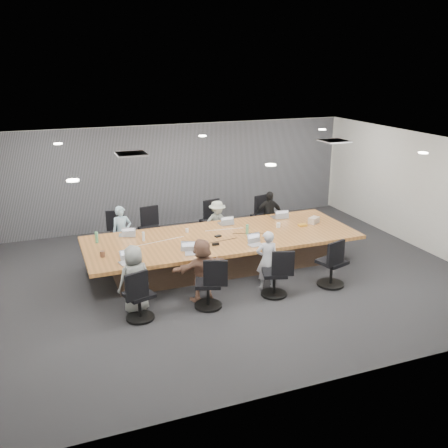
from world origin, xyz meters
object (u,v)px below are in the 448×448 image
object	(u,v)px
chair_4	(139,299)
stapler	(216,244)
chair_2	(213,225)
chair_5	(208,287)
person_4	(135,279)
laptop_5	(193,254)
person_3	(269,215)
laptop_6	(256,245)
person_5	(202,270)
mug_brown	(102,254)
chair_0	(120,237)
person_6	(267,260)
conference_table	(222,250)
person_0	(122,233)
laptop_0	(126,235)
bottle_green_right	(247,230)
chair_7	(332,266)
bottle_green_left	(97,237)
bottle_clear	(143,236)
laptop_2	(225,223)
chair_3	(263,219)
chair_6	(274,277)
snack_packet	(302,225)
laptop_4	(129,262)
chair_1	(151,232)
laptop_3	(278,217)
canvas_bag	(314,220)

from	to	relation	value
chair_4	stapler	bearing A→B (deg)	14.13
chair_2	chair_5	distance (m)	3.64
person_4	laptop_5	size ratio (longest dim) A/B	3.94
person_3	laptop_5	distance (m)	3.46
laptop_6	person_5	bearing A→B (deg)	-164.66
chair_2	mug_brown	distance (m)	3.64
chair_2	laptop_6	distance (m)	2.52
chair_0	person_6	xyz separation A→B (m)	(2.44, -3.05, 0.21)
conference_table	person_0	distance (m)	2.41
person_0	conference_table	bearing A→B (deg)	-37.27
person_0	laptop_0	xyz separation A→B (m)	(0.00, -0.55, 0.12)
bottle_green_right	mug_brown	size ratio (longest dim) A/B	1.95
chair_7	stapler	world-z (taller)	chair_7
bottle_green_left	bottle_clear	world-z (taller)	bottle_green_left
person_4	chair_4	bearing A→B (deg)	76.02
chair_4	chair_2	bearing A→B (deg)	34.36
conference_table	bottle_green_right	bearing A→B (deg)	-10.14
person_6	stapler	bearing A→B (deg)	-36.07
conference_table	person_4	xyz separation A→B (m)	(-2.23, -1.35, 0.24)
conference_table	chair_2	bearing A→B (deg)	77.69
bottle_clear	laptop_2	bearing A→B (deg)	13.22
chair_0	mug_brown	bearing A→B (deg)	86.85
chair_5	person_5	size ratio (longest dim) A/B	0.66
laptop_2	person_6	bearing A→B (deg)	91.12
laptop_2	person_5	xyz separation A→B (m)	(-1.30, -2.15, -0.13)
chair_3	laptop_0	distance (m)	3.89
stapler	chair_6	bearing A→B (deg)	-57.53
snack_packet	laptop_2	bearing A→B (deg)	153.80
stapler	laptop_4	bearing A→B (deg)	-172.01
chair_5	mug_brown	size ratio (longest dim) A/B	6.91
person_0	laptop_0	bearing A→B (deg)	-93.10
chair_1	laptop_6	distance (m)	3.03
laptop_4	bottle_green_right	distance (m)	2.87
chair_5	laptop_0	bearing A→B (deg)	132.80
chair_5	laptop_5	distance (m)	0.96
chair_4	laptop_5	xyz separation A→B (m)	(1.30, 0.90, 0.35)
chair_7	person_5	distance (m)	2.71
laptop_2	snack_packet	size ratio (longest dim) A/B	1.64
chair_0	laptop_6	xyz separation A→B (m)	(2.44, -2.50, 0.34)
chair_0	laptop_3	bearing A→B (deg)	-178.28
chair_2	laptop_0	xyz separation A→B (m)	(-2.36, -0.90, 0.31)
chair_0	mug_brown	world-z (taller)	mug_brown
chair_4	conference_table	bearing A→B (deg)	19.10
chair_6	canvas_bag	bearing A→B (deg)	60.74
chair_6	laptop_5	size ratio (longest dim) A/B	2.46
chair_3	person_3	bearing A→B (deg)	75.03
person_0	chair_7	bearing A→B (deg)	-42.29
chair_0	stapler	world-z (taller)	chair_0
conference_table	chair_3	distance (m)	2.47
chair_3	chair_5	bearing A→B (deg)	36.43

